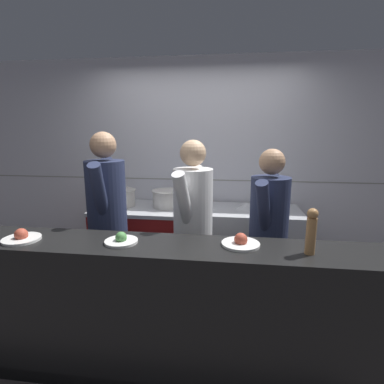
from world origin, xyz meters
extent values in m
plane|color=#383333|center=(0.00, 0.00, 0.00)|extent=(14.00, 14.00, 0.00)
cube|color=silver|center=(0.00, 1.50, 1.30)|extent=(8.00, 0.06, 2.60)
cube|color=gray|center=(0.00, 1.47, 1.15)|extent=(8.00, 0.00, 0.01)
cube|color=maroon|center=(-0.59, 1.10, 0.42)|extent=(1.15, 0.70, 0.84)
cube|color=#B7BABF|center=(-0.59, 1.10, 0.86)|extent=(1.17, 0.71, 0.04)
cube|color=#B7BABF|center=(-0.59, 0.77, 0.48)|extent=(1.03, 0.03, 0.10)
cube|color=#B7BABF|center=(0.59, 1.10, 0.44)|extent=(1.14, 0.65, 0.88)
cube|color=black|center=(0.59, 0.80, 0.05)|extent=(1.12, 0.04, 0.10)
cube|color=black|center=(0.00, -0.32, 0.50)|extent=(3.15, 0.45, 1.00)
cylinder|color=beige|center=(-0.89, 1.11, 0.97)|extent=(0.30, 0.30, 0.20)
cylinder|color=beige|center=(-0.89, 1.11, 1.07)|extent=(0.32, 0.32, 0.01)
cylinder|color=beige|center=(-0.35, 1.12, 0.98)|extent=(0.32, 0.32, 0.20)
cylinder|color=beige|center=(-0.35, 1.12, 1.07)|extent=(0.34, 0.34, 0.01)
cone|color=#B7BABF|center=(0.57, 1.13, 0.92)|extent=(0.25, 0.25, 0.08)
cylinder|color=white|center=(-1.06, -0.37, 1.01)|extent=(0.26, 0.26, 0.02)
sphere|color=#B24733|center=(-1.06, -0.37, 1.04)|extent=(0.09, 0.09, 0.09)
cylinder|color=white|center=(-0.35, -0.33, 1.01)|extent=(0.23, 0.23, 0.02)
sphere|color=#4C8C47|center=(-0.35, -0.33, 1.04)|extent=(0.08, 0.08, 0.08)
cylinder|color=white|center=(0.46, -0.27, 1.01)|extent=(0.26, 0.26, 0.02)
sphere|color=#B24733|center=(0.46, -0.27, 1.04)|extent=(0.09, 0.09, 0.09)
cylinder|color=#AD7A47|center=(0.88, -0.35, 1.12)|extent=(0.06, 0.06, 0.23)
sphere|color=#AD7A47|center=(0.88, -0.35, 1.26)|extent=(0.07, 0.07, 0.07)
cube|color=black|center=(-0.74, 0.35, 0.41)|extent=(0.33, 0.24, 0.82)
cylinder|color=#262D4C|center=(-0.74, 0.35, 1.15)|extent=(0.41, 0.41, 0.67)
sphere|color=tan|center=(-0.74, 0.35, 1.63)|extent=(0.23, 0.23, 0.23)
cylinder|color=#262D4C|center=(-0.78, 0.55, 1.23)|extent=(0.16, 0.35, 0.56)
cylinder|color=#262D4C|center=(-0.70, 0.14, 1.23)|extent=(0.16, 0.35, 0.56)
cube|color=black|center=(0.06, 0.31, 0.39)|extent=(0.33, 0.25, 0.79)
cylinder|color=white|center=(0.06, 0.31, 1.11)|extent=(0.41, 0.41, 0.65)
sphere|color=#D8AD84|center=(0.06, 0.31, 1.57)|extent=(0.22, 0.22, 0.22)
cylinder|color=white|center=(0.11, 0.51, 1.19)|extent=(0.18, 0.34, 0.54)
cylinder|color=white|center=(0.01, 0.11, 1.19)|extent=(0.18, 0.34, 0.54)
cube|color=black|center=(0.71, 0.33, 0.38)|extent=(0.32, 0.26, 0.75)
cylinder|color=#262D4C|center=(0.71, 0.33, 1.06)|extent=(0.42, 0.42, 0.62)
sphere|color=tan|center=(0.71, 0.33, 1.50)|extent=(0.21, 0.21, 0.21)
cylinder|color=#262D4C|center=(0.78, 0.51, 1.14)|extent=(0.20, 0.33, 0.52)
cylinder|color=#262D4C|center=(0.65, 0.15, 1.14)|extent=(0.20, 0.33, 0.52)
camera|label=1|loc=(0.38, -2.18, 1.76)|focal=28.00mm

